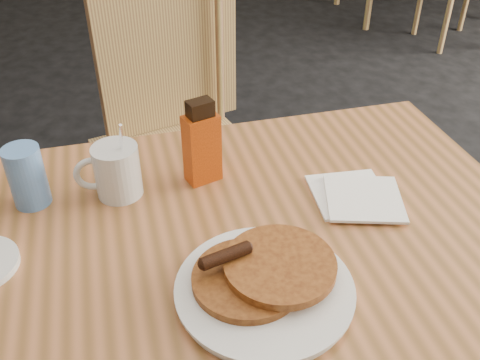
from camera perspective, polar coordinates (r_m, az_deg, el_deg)
The scene contains 7 objects.
main_table at distance 0.99m, azimuth -2.26°, elevation -8.28°, with size 1.28×0.90×0.75m.
chair_main_far at distance 1.68m, azimuth -6.90°, elevation 7.20°, with size 0.56×0.57×1.00m.
pancake_plate at distance 0.86m, azimuth 2.55°, elevation -10.92°, with size 0.29×0.29×0.07m.
coffee_mug at distance 1.06m, azimuth -13.13°, elevation 1.01°, with size 0.13×0.09×0.17m.
syrup_bottle at distance 1.07m, azimuth -4.10°, elevation 3.80°, with size 0.08×0.06×0.18m.
napkin_stack at distance 1.08m, azimuth 12.33°, elevation -1.69°, with size 0.18×0.19×0.01m.
blue_tumbler at distance 1.09m, azimuth -21.78°, elevation 0.36°, with size 0.07×0.07×0.12m, color #5686CA.
Camera 1 is at (-0.13, -0.77, 1.39)m, focal length 40.00 mm.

